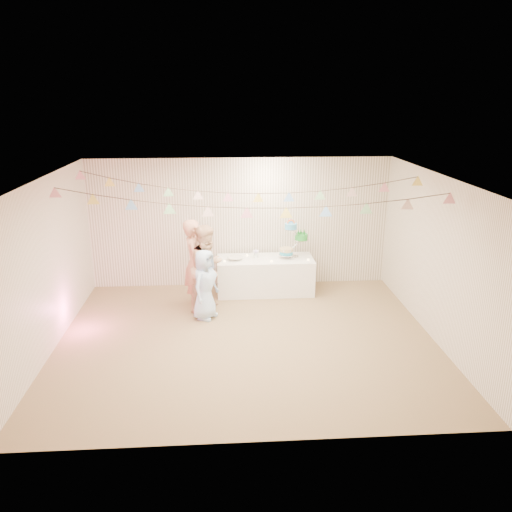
{
  "coord_description": "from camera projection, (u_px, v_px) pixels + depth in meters",
  "views": [
    {
      "loc": [
        -0.33,
        -7.22,
        3.76
      ],
      "look_at": [
        0.2,
        0.8,
        1.15
      ],
      "focal_mm": 35.0,
      "sensor_mm": 36.0,
      "label": 1
    }
  ],
  "objects": [
    {
      "name": "left_wall",
      "position": [
        46.0,
        267.0,
        7.45
      ],
      "size": [
        5.0,
        5.0,
        0.0
      ],
      "primitive_type": "plane",
      "color": "white",
      "rests_on": "ground"
    },
    {
      "name": "platter",
      "position": [
        235.0,
        257.0,
        9.65
      ],
      "size": [
        0.3,
        0.3,
        0.02
      ],
      "primitive_type": "cylinder",
      "color": "white",
      "rests_on": "table"
    },
    {
      "name": "tealight_3",
      "position": [
        282.0,
        254.0,
        9.98
      ],
      "size": [
        0.04,
        0.04,
        0.03
      ],
      "primitive_type": "cylinder",
      "color": "#FFD88C",
      "rests_on": "table"
    },
    {
      "name": "right_wall",
      "position": [
        437.0,
        259.0,
        7.83
      ],
      "size": [
        5.0,
        5.0,
        0.0
      ],
      "primitive_type": "plane",
      "color": "white",
      "rests_on": "ground"
    },
    {
      "name": "person_adult_a",
      "position": [
        195.0,
        263.0,
        9.09
      ],
      "size": [
        0.41,
        0.61,
        1.65
      ],
      "primitive_type": "imported",
      "rotation": [
        0.0,
        0.0,
        1.6
      ],
      "color": "tan",
      "rests_on": "floor"
    },
    {
      "name": "tealight_4",
      "position": [
        308.0,
        260.0,
        9.63
      ],
      "size": [
        0.04,
        0.04,
        0.03
      ],
      "primitive_type": "cylinder",
      "color": "#FFD88C",
      "rests_on": "table"
    },
    {
      "name": "cake_bottom",
      "position": [
        286.0,
        252.0,
        9.73
      ],
      "size": [
        0.31,
        0.31,
        0.15
      ],
      "primitive_type": null,
      "color": "#2799B9",
      "rests_on": "cake_stand"
    },
    {
      "name": "tealight_0",
      "position": [
        224.0,
        261.0,
        9.56
      ],
      "size": [
        0.04,
        0.04,
        0.03
      ],
      "primitive_type": "cylinder",
      "color": "#FFD88C",
      "rests_on": "table"
    },
    {
      "name": "bunting_front",
      "position": [
        247.0,
        200.0,
        7.13
      ],
      "size": [
        5.6,
        0.9,
        0.36
      ],
      "primitive_type": null,
      "color": "#72A5E5",
      "rests_on": "ceiling"
    },
    {
      "name": "ceiling",
      "position": [
        246.0,
        178.0,
        7.23
      ],
      "size": [
        6.0,
        6.0,
        0.0
      ],
      "primitive_type": "plane",
      "color": "white",
      "rests_on": "ground"
    },
    {
      "name": "tealight_1",
      "position": [
        247.0,
        255.0,
        9.9
      ],
      "size": [
        0.04,
        0.04,
        0.03
      ],
      "primitive_type": "cylinder",
      "color": "#FFD88C",
      "rests_on": "table"
    },
    {
      "name": "back_wall",
      "position": [
        240.0,
        223.0,
        10.01
      ],
      "size": [
        6.0,
        6.0,
        0.0
      ],
      "primitive_type": "plane",
      "color": "white",
      "rests_on": "ground"
    },
    {
      "name": "bunting_back",
      "position": [
        243.0,
        183.0,
        8.36
      ],
      "size": [
        5.6,
        1.1,
        0.4
      ],
      "primitive_type": null,
      "color": "pink",
      "rests_on": "ceiling"
    },
    {
      "name": "table",
      "position": [
        265.0,
        275.0,
        9.86
      ],
      "size": [
        1.88,
        0.75,
        0.7
      ],
      "primitive_type": "cube",
      "color": "white",
      "rests_on": "floor"
    },
    {
      "name": "tealight_2",
      "position": [
        271.0,
        261.0,
        9.55
      ],
      "size": [
        0.04,
        0.04,
        0.03
      ],
      "primitive_type": "cylinder",
      "color": "#FFD88C",
      "rests_on": "table"
    },
    {
      "name": "cake_stand",
      "position": [
        293.0,
        237.0,
        9.71
      ],
      "size": [
        0.64,
        0.37,
        0.71
      ],
      "primitive_type": null,
      "color": "silver",
      "rests_on": "table"
    },
    {
      "name": "cake_top_tier",
      "position": [
        291.0,
        224.0,
        9.6
      ],
      "size": [
        0.25,
        0.25,
        0.19
      ],
      "primitive_type": null,
      "color": "#45A6D9",
      "rests_on": "cake_stand"
    },
    {
      "name": "posy",
      "position": [
        256.0,
        252.0,
        9.75
      ],
      "size": [
        0.15,
        0.15,
        0.17
      ],
      "primitive_type": null,
      "color": "white",
      "rests_on": "table"
    },
    {
      "name": "front_wall",
      "position": [
        258.0,
        339.0,
        5.26
      ],
      "size": [
        6.0,
        6.0,
        0.0
      ],
      "primitive_type": "plane",
      "color": "white",
      "rests_on": "ground"
    },
    {
      "name": "floor",
      "position": [
        247.0,
        339.0,
        8.04
      ],
      "size": [
        6.0,
        6.0,
        0.0
      ],
      "primitive_type": "plane",
      "color": "#7D6243",
      "rests_on": "ground"
    },
    {
      "name": "person_child",
      "position": [
        205.0,
        284.0,
        8.63
      ],
      "size": [
        0.65,
        0.73,
        1.25
      ],
      "primitive_type": "imported",
      "rotation": [
        0.0,
        0.0,
        1.05
      ],
      "color": "#B3D3FE",
      "rests_on": "floor"
    },
    {
      "name": "cake_middle",
      "position": [
        302.0,
        236.0,
        9.81
      ],
      "size": [
        0.27,
        0.27,
        0.22
      ],
      "primitive_type": null,
      "color": "green",
      "rests_on": "cake_stand"
    },
    {
      "name": "person_adult_b",
      "position": [
        208.0,
        268.0,
        8.94
      ],
      "size": [
        0.93,
        0.98,
        1.59
      ],
      "primitive_type": "imported",
      "rotation": [
        0.0,
        0.0,
        0.97
      ],
      "color": "#DDAE88",
      "rests_on": "floor"
    }
  ]
}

